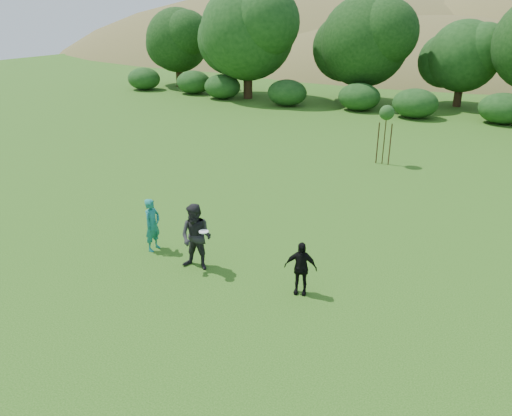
% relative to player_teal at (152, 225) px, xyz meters
% --- Properties ---
extents(ground, '(120.00, 120.00, 0.00)m').
position_rel_player_teal_xyz_m(ground, '(2.51, -0.88, -0.85)').
color(ground, '#19470C').
rests_on(ground, ground).
extents(player_teal, '(0.41, 0.62, 1.69)m').
position_rel_player_teal_xyz_m(player_teal, '(0.00, 0.00, 0.00)').
color(player_teal, '#1A786F').
rests_on(player_teal, ground).
extents(player_grey, '(1.04, 0.86, 1.98)m').
position_rel_player_teal_xyz_m(player_grey, '(1.88, -0.40, 0.14)').
color(player_grey, black).
rests_on(player_grey, ground).
extents(player_black, '(0.93, 0.57, 1.48)m').
position_rel_player_teal_xyz_m(player_black, '(5.06, -0.30, -0.10)').
color(player_black, black).
rests_on(player_black, ground).
extents(frisbee, '(0.27, 0.27, 0.03)m').
position_rel_player_teal_xyz_m(frisbee, '(2.27, -0.59, 0.48)').
color(frisbee, white).
rests_on(frisbee, ground).
extents(sapling, '(0.70, 0.70, 2.85)m').
position_rel_player_teal_xyz_m(sapling, '(4.12, 12.47, 1.57)').
color(sapling, '#372215').
rests_on(sapling, ground).
extents(hillside, '(150.00, 72.00, 52.00)m').
position_rel_player_teal_xyz_m(hillside, '(1.95, 67.58, -12.82)').
color(hillside, olive).
rests_on(hillside, ground).
extents(tree_row, '(53.92, 10.38, 9.62)m').
position_rel_player_teal_xyz_m(tree_row, '(5.74, 27.81, 4.03)').
color(tree_row, '#3A2616').
rests_on(tree_row, ground).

